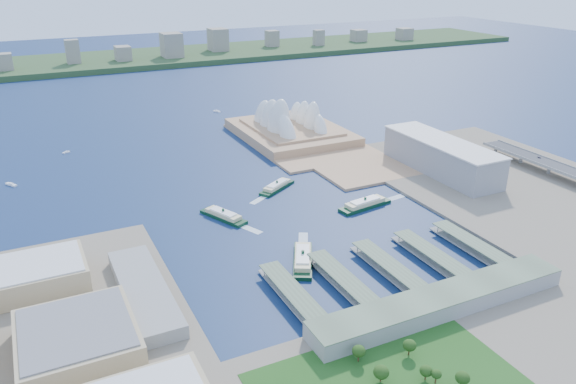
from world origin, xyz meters
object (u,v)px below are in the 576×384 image
ferry_d (365,202)px  ferry_b (277,185)px  car_c (539,158)px  toaster_building (441,156)px  ferry_c (303,257)px  opera_house (291,114)px  ferry_a (223,214)px

ferry_d → ferry_b: bearing=27.0°
ferry_b → car_c: car_c is taller
toaster_building → ferry_c: bearing=-154.5°
opera_house → car_c: 313.35m
ferry_a → ferry_d: (134.18, -37.10, 0.49)m
toaster_building → ferry_c: size_ratio=2.69×
ferry_a → ferry_b: size_ratio=1.04×
ferry_a → ferry_b: ferry_a is taller
ferry_d → car_c: car_c is taller
opera_house → ferry_b: opera_house is taller
opera_house → ferry_a: (-172.26, -204.57, -27.09)m
toaster_building → ferry_b: bearing=168.2°
opera_house → ferry_c: size_ratio=3.13×
ferry_a → ferry_b: bearing=6.2°
opera_house → ferry_b: bearing=-120.8°
ferry_b → car_c: bearing=42.9°
ferry_a → car_c: bearing=-29.3°
toaster_building → ferry_d: toaster_building is taller
opera_house → car_c: opera_house is taller
ferry_a → ferry_c: size_ratio=0.90×
ferry_a → car_c: 373.24m
ferry_c → ferry_d: (105.09, 69.41, -0.05)m
toaster_building → ferry_a: bearing=-179.0°
toaster_building → opera_house: bearing=114.2°
ferry_a → ferry_c: (29.08, -106.51, 0.54)m
opera_house → ferry_b: size_ratio=3.60×
ferry_d → car_c: bearing=-98.6°
ferry_c → opera_house: bearing=-86.7°
opera_house → car_c: (199.00, -241.49, -16.48)m
ferry_b → car_c: size_ratio=10.83×
opera_house → ferry_b: (-96.08, -160.98, -27.28)m
opera_house → car_c: bearing=-50.5°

